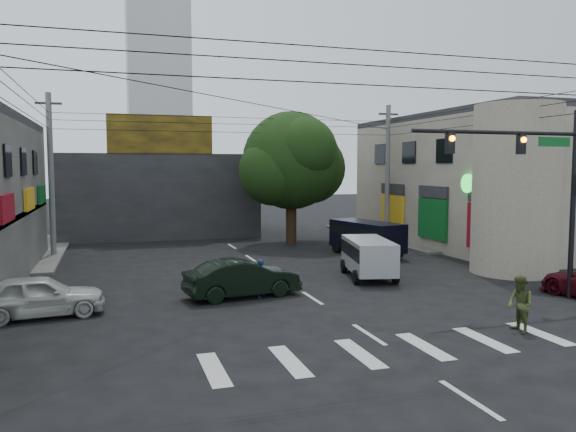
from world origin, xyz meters
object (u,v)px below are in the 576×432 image
traffic_gantry (538,173)px  dark_sedan (242,278)px  white_compact (39,296)px  navy_van (367,239)px  utility_pole_far_left (51,175)px  traffic_officer (262,278)px  street_tree (291,161)px  utility_pole_far_right (387,174)px  silver_minivan (368,259)px  pedestrian_olive (520,304)px

traffic_gantry → dark_sedan: size_ratio=1.54×
white_compact → navy_van: bearing=-67.9°
utility_pole_far_left → traffic_officer: utility_pole_far_left is taller
street_tree → traffic_officer: street_tree is taller
traffic_gantry → dark_sedan: bearing=158.7°
utility_pole_far_left → dark_sedan: size_ratio=1.97×
white_compact → street_tree: bearing=-49.0°
utility_pole_far_left → navy_van: bearing=-16.4°
utility_pole_far_right → traffic_officer: size_ratio=6.16×
utility_pole_far_right → silver_minivan: size_ratio=2.09×
utility_pole_far_right → navy_van: bearing=-127.8°
silver_minivan → navy_van: (2.78, 6.01, 0.09)m
street_tree → utility_pole_far_right: size_ratio=0.95×
street_tree → traffic_gantry: street_tree is taller
white_compact → traffic_officer: (7.93, 0.56, 0.02)m
utility_pole_far_right → silver_minivan: utility_pole_far_right is taller
dark_sedan → navy_van: (9.13, 7.96, 0.24)m
street_tree → traffic_gantry: (3.82, -18.00, -0.64)m
pedestrian_olive → traffic_gantry: bearing=137.9°
utility_pole_far_left → utility_pole_far_right: (21.00, 0.00, 0.00)m
utility_pole_far_left → dark_sedan: 15.71m
traffic_gantry → silver_minivan: traffic_gantry is taller
street_tree → traffic_gantry: 18.42m
utility_pole_far_right → traffic_officer: bearing=-133.0°
street_tree → utility_pole_far_left: bearing=-176.1°
navy_van → traffic_officer: navy_van is taller
utility_pole_far_right → traffic_officer: utility_pole_far_right is taller
utility_pole_far_right → silver_minivan: bearing=-121.2°
navy_van → silver_minivan: bearing=143.0°
dark_sedan → silver_minivan: silver_minivan is taller
pedestrian_olive → white_compact: bearing=-109.9°
street_tree → utility_pole_far_left: 14.56m
white_compact → utility_pole_far_left: bearing=-3.0°
traffic_officer → navy_van: bearing=12.1°
dark_sedan → navy_van: navy_van is taller
traffic_officer → pedestrian_olive: bearing=-79.7°
traffic_gantry → utility_pole_far_right: utility_pole_far_right is taller
dark_sedan → traffic_gantry: bearing=-119.9°
utility_pole_far_right → dark_sedan: 18.79m
white_compact → pedestrian_olive: pedestrian_olive is taller
dark_sedan → white_compact: bearing=87.8°
traffic_gantry → white_compact: 18.33m
street_tree → white_compact: size_ratio=1.97×
traffic_gantry → utility_pole_far_right: (2.68, 17.00, -0.23)m
street_tree → utility_pole_far_right: (6.50, -1.00, -0.87)m
traffic_gantry → navy_van: size_ratio=1.39×
street_tree → traffic_officer: bearing=-112.2°
dark_sedan → traffic_officer: (0.71, -0.25, 0.01)m
silver_minivan → traffic_officer: 6.05m
navy_van → traffic_officer: (-8.42, -8.21, -0.23)m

